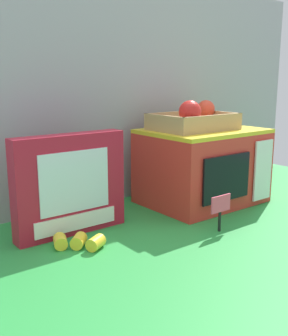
{
  "coord_description": "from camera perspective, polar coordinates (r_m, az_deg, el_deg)",
  "views": [
    {
      "loc": [
        -0.81,
        -0.92,
        0.4
      ],
      "look_at": [
        -0.1,
        0.0,
        0.15
      ],
      "focal_mm": 43.9,
      "sensor_mm": 36.0,
      "label": 1
    }
  ],
  "objects": [
    {
      "name": "ground_plane",
      "position": [
        1.29,
        3.49,
        -5.76
      ],
      "size": [
        1.7,
        1.7,
        0.0
      ],
      "primitive_type": "plane",
      "color": "green",
      "rests_on": "ground"
    },
    {
      "name": "display_back_panel",
      "position": [
        1.39,
        -2.03,
        10.66
      ],
      "size": [
        1.61,
        0.03,
        0.72
      ],
      "primitive_type": "cube",
      "color": "#A0A3A8",
      "rests_on": "ground"
    },
    {
      "name": "toy_microwave",
      "position": [
        1.35,
        8.19,
        0.26
      ],
      "size": [
        0.37,
        0.28,
        0.24
      ],
      "color": "red",
      "rests_on": "ground"
    },
    {
      "name": "food_groups_crate",
      "position": [
        1.32,
        6.98,
        6.56
      ],
      "size": [
        0.25,
        0.18,
        0.1
      ],
      "color": "tan",
      "rests_on": "toy_microwave"
    },
    {
      "name": "cookie_set_box",
      "position": [
        1.08,
        -10.19,
        -2.32
      ],
      "size": [
        0.3,
        0.05,
        0.26
      ],
      "color": "#B2192D",
      "rests_on": "ground"
    },
    {
      "name": "price_sign",
      "position": [
        1.11,
        10.58,
        -5.42
      ],
      "size": [
        0.07,
        0.01,
        0.1
      ],
      "color": "black",
      "rests_on": "ground"
    },
    {
      "name": "loose_toy_banana",
      "position": [
        1.02,
        -9.12,
        -10.07
      ],
      "size": [
        0.11,
        0.11,
        0.03
      ],
      "color": "yellow",
      "rests_on": "ground"
    }
  ]
}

